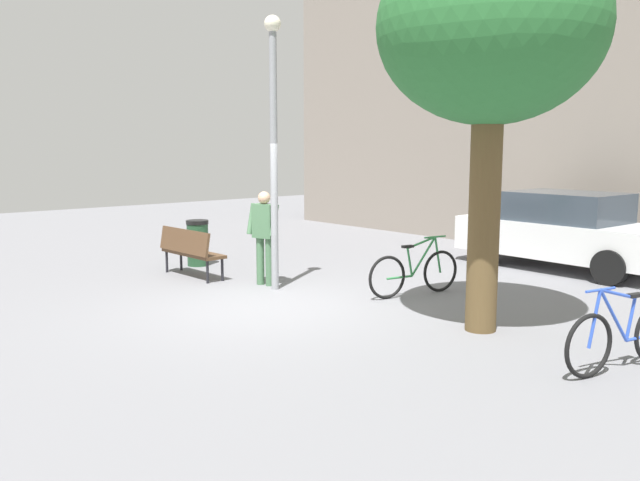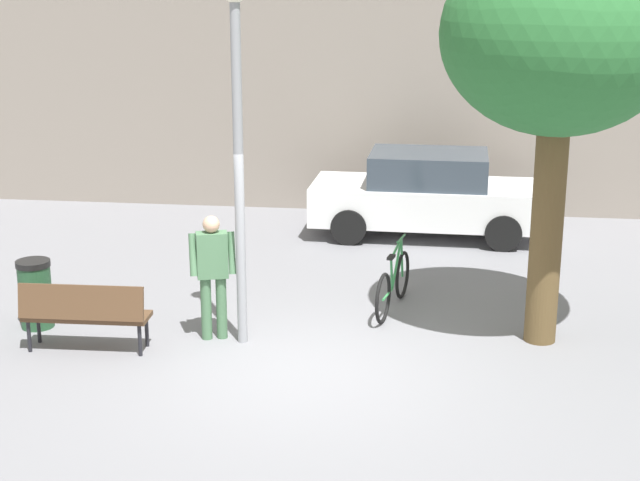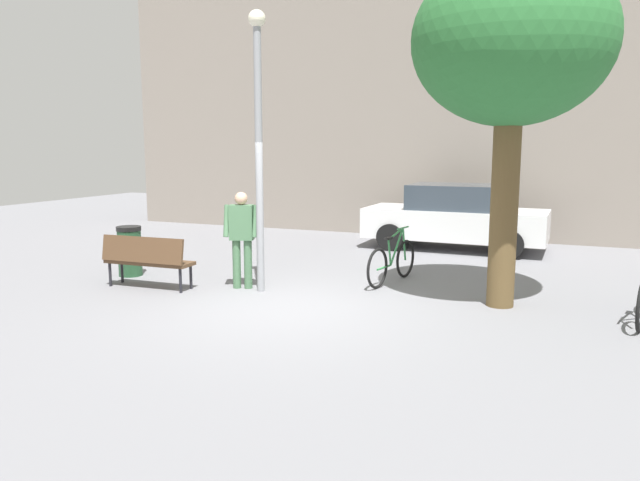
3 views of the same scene
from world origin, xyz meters
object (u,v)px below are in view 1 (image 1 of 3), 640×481
object	(u,v)px
bicycle_green	(415,272)
parked_car_white	(565,231)
bicycle_blue	(623,336)
trash_bin	(198,243)
person_by_lamppost	(264,231)
plaza_tree	(491,31)
park_bench	(189,249)
lamppost	(274,131)

from	to	relation	value
bicycle_green	parked_car_white	xyz separation A→B (m)	(0.40, 4.07, 0.39)
bicycle_blue	trash_bin	xyz separation A→B (m)	(-8.73, -0.24, 0.09)
parked_car_white	bicycle_blue	bearing A→B (deg)	-55.31
person_by_lamppost	plaza_tree	size ratio (longest dim) A/B	0.32
park_bench	bicycle_green	world-z (taller)	bicycle_green
bicycle_blue	lamppost	bearing A→B (deg)	-176.03
plaza_tree	bicycle_green	xyz separation A→B (m)	(-1.98, 0.92, -3.51)
plaza_tree	bicycle_blue	xyz separation A→B (m)	(1.98, -0.15, -3.51)
plaza_tree	bicycle_green	size ratio (longest dim) A/B	2.90
lamppost	bicycle_green	xyz separation A→B (m)	(1.88, 1.48, -2.33)
plaza_tree	parked_car_white	size ratio (longest dim) A/B	1.22
person_by_lamppost	bicycle_blue	world-z (taller)	person_by_lamppost
person_by_lamppost	park_bench	world-z (taller)	person_by_lamppost
plaza_tree	parked_car_white	world-z (taller)	plaza_tree
plaza_tree	trash_bin	xyz separation A→B (m)	(-6.75, -0.40, -3.42)
bicycle_green	plaza_tree	bearing A→B (deg)	-25.03
lamppost	bicycle_blue	distance (m)	6.30
bicycle_green	parked_car_white	size ratio (longest dim) A/B	0.42
plaza_tree	park_bench	bearing A→B (deg)	-168.78
bicycle_green	trash_bin	size ratio (longest dim) A/B	1.89
person_by_lamppost	park_bench	size ratio (longest dim) A/B	1.03
person_by_lamppost	park_bench	distance (m)	1.70
trash_bin	lamppost	bearing A→B (deg)	-3.22
parked_car_white	person_by_lamppost	bearing A→B (deg)	-115.97
trash_bin	person_by_lamppost	bearing A→B (deg)	-2.20
person_by_lamppost	bicycle_blue	xyz separation A→B (m)	(6.23, 0.34, -0.58)
plaza_tree	trash_bin	size ratio (longest dim) A/B	5.49
parked_car_white	trash_bin	size ratio (longest dim) A/B	4.48
person_by_lamppost	bicycle_green	world-z (taller)	person_by_lamppost
bicycle_green	trash_bin	bearing A→B (deg)	-164.53
bicycle_blue	trash_bin	distance (m)	8.73
lamppost	bicycle_green	bearing A→B (deg)	38.22
lamppost	bicycle_blue	bearing A→B (deg)	3.97
park_bench	trash_bin	distance (m)	1.24
person_by_lamppost	park_bench	xyz separation A→B (m)	(-1.51, -0.65, -0.42)
park_bench	bicycle_blue	xyz separation A→B (m)	(7.74, 0.99, -0.16)
person_by_lamppost	parked_car_white	distance (m)	6.10
lamppost	bicycle_green	world-z (taller)	lamppost
bicycle_blue	park_bench	bearing A→B (deg)	-172.71
trash_bin	park_bench	bearing A→B (deg)	-37.24
trash_bin	bicycle_blue	bearing A→B (deg)	1.59
bicycle_green	bicycle_blue	distance (m)	4.10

